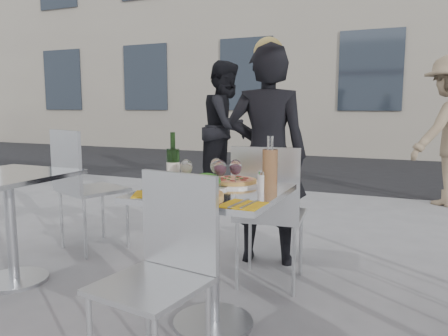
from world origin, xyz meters
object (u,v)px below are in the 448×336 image
at_px(pedestrian_a, 227,128).
at_px(napkin_right, 243,204).
at_px(chair_far, 268,205).
at_px(wineglass_red_b, 235,168).
at_px(pizza_near, 191,195).
at_px(wine_bottle, 173,164).
at_px(carafe, 270,169).
at_px(sugar_shaker, 264,181).
at_px(woman_diner, 267,156).
at_px(chair_near, 164,260).
at_px(wineglass_white_b, 216,167).
at_px(salad_plate, 207,182).
at_px(napkin_left, 152,194).
at_px(main_table, 213,229).
at_px(side_table_left, 9,204).
at_px(wineglass_red_a, 220,169).
at_px(wineglass_white_a, 186,168).
at_px(side_chair_lfar, 81,180).
at_px(pizza_far, 233,182).

height_order(pedestrian_a, napkin_right, pedestrian_a).
distance_m(chair_far, wineglass_red_b, 0.57).
bearing_deg(pizza_near, wine_bottle, 132.19).
bearing_deg(carafe, sugar_shaker, -170.17).
bearing_deg(woman_diner, wineglass_red_b, 86.42).
relative_size(chair_near, wineglass_white_b, 5.70).
relative_size(woman_diner, pedestrian_a, 0.91).
height_order(chair_near, salad_plate, chair_near).
bearing_deg(napkin_left, wine_bottle, 74.77).
bearing_deg(main_table, woman_diner, 92.41).
xyz_separation_m(side_table_left, wineglass_red_a, (1.52, 0.05, 0.32)).
bearing_deg(sugar_shaker, chair_far, 104.82).
height_order(sugar_shaker, wineglass_white_b, wineglass_white_b).
bearing_deg(wineglass_white_a, sugar_shaker, 10.94).
bearing_deg(wineglass_white_a, wineglass_red_b, 22.89).
height_order(woman_diner, wineglass_red_a, woman_diner).
relative_size(wineglass_red_b, napkin_left, 0.66).
relative_size(pizza_near, wineglass_white_a, 2.07).
height_order(side_chair_lfar, wineglass_red_b, side_chair_lfar).
distance_m(side_table_left, wineglass_white_a, 1.38).
distance_m(chair_near, pizza_far, 0.74).
distance_m(wine_bottle, napkin_right, 0.67).
distance_m(woman_diner, wine_bottle, 1.00).
relative_size(woman_diner, wineglass_red_b, 10.41).
relative_size(carafe, wineglass_white_b, 1.84).
distance_m(wineglass_red_a, napkin_right, 0.40).
bearing_deg(wineglass_white_b, salad_plate, -96.99).
xyz_separation_m(wineglass_white_a, napkin_left, (-0.08, -0.21, -0.11)).
distance_m(woman_diner, carafe, 1.04).
xyz_separation_m(woman_diner, napkin_right, (0.31, -1.32, -0.07)).
bearing_deg(salad_plate, pedestrian_a, 111.43).
relative_size(wineglass_white_a, wineglass_red_a, 1.00).
height_order(carafe, wineglass_red_a, carafe).
xyz_separation_m(salad_plate, wineglass_red_a, (0.07, 0.02, 0.07)).
height_order(wineglass_white_b, napkin_right, wineglass_white_b).
relative_size(wineglass_white_b, napkin_right, 0.79).
distance_m(chair_near, wineglass_red_b, 0.68).
height_order(chair_far, wineglass_white_b, chair_far).
height_order(main_table, napkin_right, napkin_right).
distance_m(sugar_shaker, wineglass_white_b, 0.30).
distance_m(napkin_left, napkin_right, 0.51).
xyz_separation_m(chair_near, salad_plate, (-0.04, 0.51, 0.25)).
distance_m(pizza_far, wineglass_white_a, 0.29).
relative_size(carafe, napkin_left, 1.21).
xyz_separation_m(salad_plate, wine_bottle, (-0.25, 0.07, 0.08)).
bearing_deg(pizza_far, main_table, -98.46).
distance_m(carafe, napkin_right, 0.36).
relative_size(carafe, wineglass_white_a, 1.84).
bearing_deg(sugar_shaker, chair_near, -114.62).
bearing_deg(side_table_left, carafe, 2.77).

